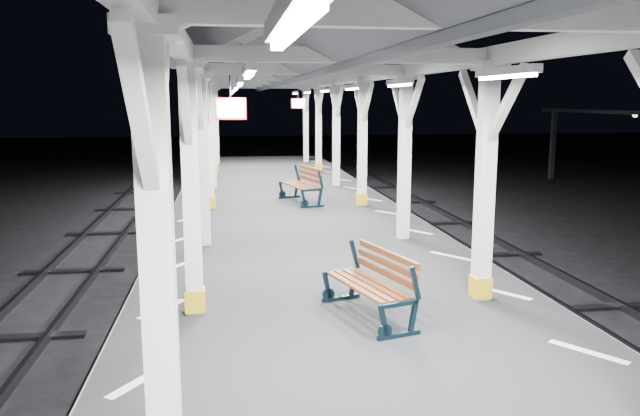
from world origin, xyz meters
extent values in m
cube|color=black|center=(0.00, 0.00, 0.50)|extent=(6.00, 50.00, 1.00)
cube|color=silver|center=(-2.45, 0.00, 1.00)|extent=(1.00, 48.00, 0.01)
cube|color=silver|center=(2.45, 0.00, 1.00)|extent=(1.00, 48.00, 0.01)
cube|color=silver|center=(-2.00, -2.00, 2.60)|extent=(0.22, 0.22, 3.20)
cube|color=silver|center=(-2.00, -2.00, 4.26)|extent=(0.40, 0.40, 0.12)
cube|color=silver|center=(-2.00, -1.45, 3.75)|extent=(0.10, 0.99, 0.99)
cube|color=silver|center=(-2.00, -2.55, 3.75)|extent=(0.10, 0.99, 0.99)
cube|color=silver|center=(-2.00, 2.00, 2.60)|extent=(0.22, 0.22, 3.20)
cube|color=silver|center=(-2.00, 2.00, 4.26)|extent=(0.40, 0.40, 0.12)
cube|color=gold|center=(-2.00, 2.00, 1.18)|extent=(0.26, 0.26, 0.30)
cube|color=silver|center=(-2.00, 2.55, 3.75)|extent=(0.10, 0.99, 0.99)
cube|color=silver|center=(-2.00, 1.45, 3.75)|extent=(0.10, 0.99, 0.99)
cube|color=silver|center=(-2.00, 6.00, 2.60)|extent=(0.22, 0.22, 3.20)
cube|color=silver|center=(-2.00, 6.00, 4.26)|extent=(0.40, 0.40, 0.12)
cube|color=silver|center=(-2.00, 6.55, 3.75)|extent=(0.10, 0.99, 0.99)
cube|color=silver|center=(-2.00, 5.45, 3.75)|extent=(0.10, 0.99, 0.99)
cube|color=silver|center=(-2.00, 10.00, 2.60)|extent=(0.22, 0.22, 3.20)
cube|color=silver|center=(-2.00, 10.00, 4.26)|extent=(0.40, 0.40, 0.12)
cube|color=gold|center=(-2.00, 10.00, 1.18)|extent=(0.26, 0.26, 0.30)
cube|color=silver|center=(-2.00, 10.55, 3.75)|extent=(0.10, 0.99, 0.99)
cube|color=silver|center=(-2.00, 9.45, 3.75)|extent=(0.10, 0.99, 0.99)
cube|color=silver|center=(-2.00, 14.00, 2.60)|extent=(0.22, 0.22, 3.20)
cube|color=silver|center=(-2.00, 14.00, 4.26)|extent=(0.40, 0.40, 0.12)
cube|color=silver|center=(-2.00, 14.55, 3.75)|extent=(0.10, 0.99, 0.99)
cube|color=silver|center=(-2.00, 13.45, 3.75)|extent=(0.10, 0.99, 0.99)
cube|color=silver|center=(-2.00, 18.00, 2.60)|extent=(0.22, 0.22, 3.20)
cube|color=silver|center=(-2.00, 18.00, 4.26)|extent=(0.40, 0.40, 0.12)
cube|color=gold|center=(-2.00, 18.00, 1.18)|extent=(0.26, 0.26, 0.30)
cube|color=silver|center=(-2.00, 18.55, 3.75)|extent=(0.10, 0.99, 0.99)
cube|color=silver|center=(-2.00, 17.45, 3.75)|extent=(0.10, 0.99, 0.99)
cube|color=silver|center=(-2.00, 22.00, 2.60)|extent=(0.22, 0.22, 3.20)
cube|color=silver|center=(-2.00, 22.00, 4.26)|extent=(0.40, 0.40, 0.12)
cube|color=silver|center=(-2.00, 22.55, 3.75)|extent=(0.10, 0.99, 0.99)
cube|color=silver|center=(-2.00, 21.45, 3.75)|extent=(0.10, 0.99, 0.99)
cube|color=silver|center=(2.00, 2.00, 2.60)|extent=(0.22, 0.22, 3.20)
cube|color=silver|center=(2.00, 2.00, 4.26)|extent=(0.40, 0.40, 0.12)
cube|color=gold|center=(2.00, 2.00, 1.18)|extent=(0.26, 0.26, 0.30)
cube|color=silver|center=(2.00, 2.55, 3.75)|extent=(0.10, 0.99, 0.99)
cube|color=silver|center=(2.00, 1.45, 3.75)|extent=(0.10, 0.99, 0.99)
cube|color=silver|center=(2.00, 6.00, 2.60)|extent=(0.22, 0.22, 3.20)
cube|color=silver|center=(2.00, 6.00, 4.26)|extent=(0.40, 0.40, 0.12)
cube|color=silver|center=(2.00, 6.55, 3.75)|extent=(0.10, 0.99, 0.99)
cube|color=silver|center=(2.00, 5.45, 3.75)|extent=(0.10, 0.99, 0.99)
cube|color=silver|center=(2.00, 10.00, 2.60)|extent=(0.22, 0.22, 3.20)
cube|color=silver|center=(2.00, 10.00, 4.26)|extent=(0.40, 0.40, 0.12)
cube|color=gold|center=(2.00, 10.00, 1.18)|extent=(0.26, 0.26, 0.30)
cube|color=silver|center=(2.00, 10.55, 3.75)|extent=(0.10, 0.99, 0.99)
cube|color=silver|center=(2.00, 9.45, 3.75)|extent=(0.10, 0.99, 0.99)
cube|color=silver|center=(2.00, 14.00, 2.60)|extent=(0.22, 0.22, 3.20)
cube|color=silver|center=(2.00, 14.00, 4.26)|extent=(0.40, 0.40, 0.12)
cube|color=silver|center=(2.00, 14.55, 3.75)|extent=(0.10, 0.99, 0.99)
cube|color=silver|center=(2.00, 13.45, 3.75)|extent=(0.10, 0.99, 0.99)
cube|color=silver|center=(2.00, 18.00, 2.60)|extent=(0.22, 0.22, 3.20)
cube|color=silver|center=(2.00, 18.00, 4.26)|extent=(0.40, 0.40, 0.12)
cube|color=gold|center=(2.00, 18.00, 1.18)|extent=(0.26, 0.26, 0.30)
cube|color=silver|center=(2.00, 18.55, 3.75)|extent=(0.10, 0.99, 0.99)
cube|color=silver|center=(2.00, 17.45, 3.75)|extent=(0.10, 0.99, 0.99)
cube|color=silver|center=(2.00, 22.00, 2.60)|extent=(0.22, 0.22, 3.20)
cube|color=silver|center=(2.00, 22.00, 4.26)|extent=(0.40, 0.40, 0.12)
cube|color=silver|center=(2.00, 22.55, 3.75)|extent=(0.10, 0.99, 0.99)
cube|color=silver|center=(2.00, 21.45, 3.75)|extent=(0.10, 0.99, 0.99)
cube|color=silver|center=(-2.00, 0.00, 4.38)|extent=(0.18, 48.00, 0.24)
cube|color=silver|center=(2.00, 0.00, 4.38)|extent=(0.18, 48.00, 0.24)
cube|color=silver|center=(0.00, -2.00, 4.38)|extent=(4.20, 0.14, 0.20)
cube|color=silver|center=(0.00, 2.00, 4.38)|extent=(4.20, 0.14, 0.20)
cube|color=silver|center=(0.00, 6.00, 4.38)|extent=(4.20, 0.14, 0.20)
cube|color=silver|center=(0.00, 10.00, 4.38)|extent=(4.20, 0.14, 0.20)
cube|color=silver|center=(0.00, 14.00, 4.38)|extent=(4.20, 0.14, 0.20)
cube|color=silver|center=(0.00, 18.00, 4.38)|extent=(4.20, 0.14, 0.20)
cube|color=silver|center=(0.00, 22.00, 4.38)|extent=(4.20, 0.14, 0.20)
cube|color=silver|center=(-1.30, -4.00, 4.10)|extent=(0.10, 1.35, 0.08)
cube|color=white|center=(-1.30, -4.00, 4.05)|extent=(0.05, 1.25, 0.05)
cube|color=silver|center=(-1.30, 0.00, 4.10)|extent=(0.10, 1.35, 0.08)
cube|color=white|center=(-1.30, 0.00, 4.05)|extent=(0.05, 1.25, 0.05)
cube|color=silver|center=(-1.30, 4.00, 4.10)|extent=(0.10, 1.35, 0.08)
cube|color=white|center=(-1.30, 4.00, 4.05)|extent=(0.05, 1.25, 0.05)
cube|color=silver|center=(-1.30, 8.00, 4.10)|extent=(0.10, 1.35, 0.08)
cube|color=white|center=(-1.30, 8.00, 4.05)|extent=(0.05, 1.25, 0.05)
cube|color=silver|center=(-1.30, 12.00, 4.10)|extent=(0.10, 1.35, 0.08)
cube|color=white|center=(-1.30, 12.00, 4.05)|extent=(0.05, 1.25, 0.05)
cube|color=silver|center=(-1.30, 16.00, 4.10)|extent=(0.10, 1.35, 0.08)
cube|color=white|center=(-1.30, 16.00, 4.05)|extent=(0.05, 1.25, 0.05)
cube|color=silver|center=(-1.30, 20.00, 4.10)|extent=(0.10, 1.35, 0.08)
cube|color=white|center=(-1.30, 20.00, 4.05)|extent=(0.05, 1.25, 0.05)
cube|color=silver|center=(1.30, 0.00, 4.10)|extent=(0.10, 1.35, 0.08)
cube|color=white|center=(1.30, 0.00, 4.05)|extent=(0.05, 1.25, 0.05)
cube|color=silver|center=(1.30, 4.00, 4.10)|extent=(0.10, 1.35, 0.08)
cube|color=white|center=(1.30, 4.00, 4.05)|extent=(0.05, 1.25, 0.05)
cube|color=silver|center=(1.30, 8.00, 4.10)|extent=(0.10, 1.35, 0.08)
cube|color=white|center=(1.30, 8.00, 4.05)|extent=(0.05, 1.25, 0.05)
cube|color=silver|center=(1.30, 12.00, 4.10)|extent=(0.10, 1.35, 0.08)
cube|color=white|center=(1.30, 12.00, 4.05)|extent=(0.05, 1.25, 0.05)
cube|color=silver|center=(1.30, 16.00, 4.10)|extent=(0.10, 1.35, 0.08)
cube|color=white|center=(1.30, 16.00, 4.05)|extent=(0.05, 1.25, 0.05)
cube|color=silver|center=(1.30, 20.00, 4.10)|extent=(0.10, 1.35, 0.08)
cube|color=white|center=(1.30, 20.00, 4.05)|extent=(0.05, 1.25, 0.05)
cylinder|color=black|center=(-1.46, 4.20, 4.02)|extent=(0.02, 0.02, 0.36)
cube|color=red|center=(-1.46, 4.20, 3.67)|extent=(0.50, 0.03, 0.35)
cube|color=white|center=(-1.46, 4.20, 3.67)|extent=(0.44, 0.04, 0.29)
cylinder|color=black|center=(1.03, 16.49, 4.02)|extent=(0.02, 0.02, 0.36)
cube|color=red|center=(1.03, 16.49, 3.67)|extent=(0.50, 0.03, 0.35)
cube|color=white|center=(1.03, 16.49, 3.67)|extent=(0.44, 0.05, 0.29)
cube|color=black|center=(14.00, 22.00, 1.65)|extent=(0.20, 0.20, 3.30)
sphere|color=silver|center=(14.00, 16.00, 3.22)|extent=(0.20, 0.20, 0.20)
sphere|color=silver|center=(14.00, 22.00, 3.22)|extent=(0.20, 0.20, 0.20)
cube|color=black|center=(0.45, 0.74, 1.03)|extent=(0.58, 0.22, 0.06)
cube|color=black|center=(0.25, 0.68, 1.22)|extent=(0.16, 0.09, 0.45)
cube|color=black|center=(0.64, 0.80, 1.22)|extent=(0.14, 0.08, 0.45)
cube|color=black|center=(0.66, 0.80, 1.65)|extent=(0.16, 0.09, 0.43)
cube|color=black|center=(0.02, 2.23, 1.03)|extent=(0.58, 0.22, 0.06)
cube|color=black|center=(-0.19, 2.17, 1.22)|extent=(0.16, 0.09, 0.45)
cube|color=black|center=(0.21, 2.29, 1.22)|extent=(0.14, 0.08, 0.45)
cube|color=black|center=(0.22, 2.29, 1.65)|extent=(0.16, 0.09, 0.43)
cube|color=#5D2C16|center=(0.05, 1.43, 1.44)|extent=(0.50, 1.44, 0.03)
cube|color=#5D2C16|center=(0.17, 1.47, 1.44)|extent=(0.50, 1.44, 0.03)
cube|color=#5D2C16|center=(0.29, 1.50, 1.44)|extent=(0.50, 1.44, 0.03)
cube|color=#5D2C16|center=(0.41, 1.54, 1.44)|extent=(0.50, 1.44, 0.03)
cube|color=#5D2C16|center=(0.48, 1.56, 1.57)|extent=(0.46, 1.43, 0.09)
cube|color=#5D2C16|center=(0.50, 1.56, 1.70)|extent=(0.46, 1.43, 0.09)
cube|color=#5D2C16|center=(0.52, 1.57, 1.83)|extent=(0.46, 1.43, 0.09)
cube|color=black|center=(0.64, 9.87, 1.03)|extent=(0.65, 0.23, 0.07)
cube|color=black|center=(0.41, 9.81, 1.25)|extent=(0.18, 0.09, 0.50)
cube|color=black|center=(0.85, 9.93, 1.25)|extent=(0.16, 0.09, 0.50)
cube|color=black|center=(0.87, 9.93, 1.73)|extent=(0.18, 0.10, 0.48)
cube|color=black|center=(0.21, 11.56, 1.03)|extent=(0.65, 0.23, 0.07)
cube|color=black|center=(-0.02, 11.50, 1.25)|extent=(0.18, 0.09, 0.50)
cube|color=black|center=(0.42, 11.61, 1.25)|extent=(0.16, 0.09, 0.50)
cube|color=black|center=(0.44, 11.61, 1.73)|extent=(0.18, 0.10, 0.48)
cube|color=#5D2C16|center=(0.21, 10.66, 1.49)|extent=(0.51, 1.62, 0.04)
cube|color=#5D2C16|center=(0.35, 10.69, 1.49)|extent=(0.51, 1.62, 0.04)
cube|color=#5D2C16|center=(0.49, 10.73, 1.49)|extent=(0.51, 1.62, 0.04)
cube|color=#5D2C16|center=(0.62, 10.77, 1.49)|extent=(0.51, 1.62, 0.04)
cube|color=#5D2C16|center=(0.70, 10.78, 1.64)|extent=(0.47, 1.61, 0.10)
cube|color=#5D2C16|center=(0.72, 10.79, 1.78)|extent=(0.47, 1.61, 0.10)
cube|color=#5D2C16|center=(0.74, 10.80, 1.92)|extent=(0.47, 1.61, 0.10)
camera|label=1|loc=(-1.52, -6.13, 3.82)|focal=35.00mm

